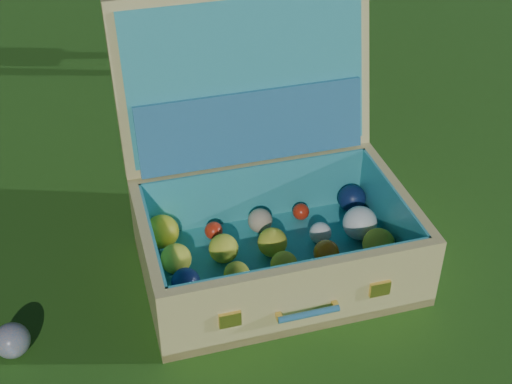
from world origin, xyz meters
name	(u,v)px	position (x,y,z in m)	size (l,w,h in m)	color
ground	(295,226)	(0.00, 0.00, 0.00)	(60.00, 60.00, 0.00)	#215114
stray_ball	(12,341)	(-0.73, 0.02, 0.04)	(0.07, 0.07, 0.07)	teal
suitcase	(268,194)	(-0.11, -0.03, 0.16)	(0.76, 0.72, 0.58)	#DAC875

